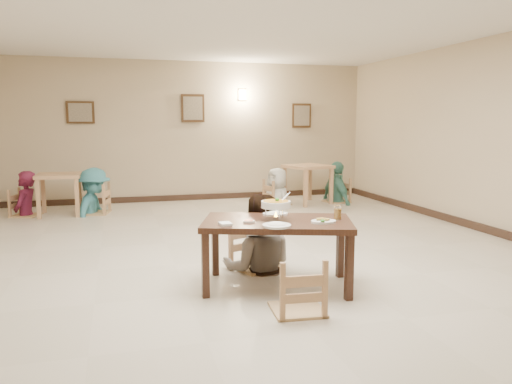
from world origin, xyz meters
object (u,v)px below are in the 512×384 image
object	(u,v)px
curry_warmer	(276,205)
bg_chair_lr	(94,185)
bg_table_right	(308,172)
bg_diner_d	(337,161)
chair_far	(256,224)
bg_diner_c	(277,168)
main_diner	(259,194)
bg_chair_rr	(337,179)
main_table	(277,228)
bg_diner_a	(23,171)
bg_diner_b	(93,168)
bg_chair_rl	(277,181)
bg_table_left	(59,181)
drink_glass	(338,213)
bg_chair_ll	(25,191)
chair_near	(298,259)

from	to	relation	value
curry_warmer	bg_chair_lr	size ratio (longest dim) A/B	0.32
bg_table_right	bg_diner_d	world-z (taller)	bg_diner_d
chair_far	bg_chair_lr	size ratio (longest dim) A/B	0.98
bg_diner_c	main_diner	bearing A→B (deg)	-37.75
chair_far	bg_chair_rr	xyz separation A→B (m)	(2.97, 4.21, -0.03)
main_table	bg_diner_a	world-z (taller)	bg_diner_a
bg_chair_rr	bg_diner_a	distance (m)	6.16
bg_diner_b	bg_chair_rl	bearing A→B (deg)	-68.71
bg_diner_c	bg_diner_d	size ratio (longest dim) A/B	0.88
main_diner	bg_chair_rr	bearing A→B (deg)	-109.29
chair_far	bg_chair_lr	world-z (taller)	bg_chair_lr
curry_warmer	bg_table_left	xyz separation A→B (m)	(-2.60, 4.91, -0.24)
main_table	main_diner	world-z (taller)	main_diner
drink_glass	bg_chair_rr	distance (m)	5.57
bg_chair_ll	bg_diner_c	world-z (taller)	bg_diner_c
main_diner	bg_chair_ll	bearing A→B (deg)	-38.17
chair_far	bg_table_left	bearing A→B (deg)	99.54
chair_near	bg_diner_b	distance (m)	5.96
chair_near	bg_table_left	xyz separation A→B (m)	(-2.58, 5.64, 0.14)
chair_near	bg_chair_rl	distance (m)	5.91
chair_near	bg_chair_lr	xyz separation A→B (m)	(-1.98, 5.61, 0.05)
bg_table_left	bg_chair_lr	xyz separation A→B (m)	(0.60, -0.03, -0.09)
bg_table_right	bg_chair_rr	size ratio (longest dim) A/B	1.04
bg_table_right	bg_chair_rr	xyz separation A→B (m)	(0.66, -0.01, -0.18)
drink_glass	bg_diner_b	xyz separation A→B (m)	(-2.62, 5.04, 0.09)
bg_diner_d	bg_chair_rl	bearing A→B (deg)	82.97
bg_chair_rl	bg_diner_d	distance (m)	1.38
chair_far	bg_table_right	bearing A→B (deg)	39.43
bg_table_right	bg_diner_d	xyz separation A→B (m)	(0.66, -0.01, 0.20)
bg_table_left	bg_chair_rl	distance (m)	4.23
bg_diner_d	curry_warmer	bearing A→B (deg)	144.18
bg_table_left	bg_diner_d	xyz separation A→B (m)	(5.55, -0.02, 0.25)
bg_table_left	bg_chair_rr	distance (m)	5.55
drink_glass	bg_diner_c	bearing A→B (deg)	78.86
bg_chair_ll	main_table	bearing A→B (deg)	-129.13
chair_near	bg_table_right	size ratio (longest dim) A/B	0.96
drink_glass	bg_chair_ll	world-z (taller)	bg_chair_ll
bg_chair_ll	bg_diner_d	size ratio (longest dim) A/B	0.54
bg_chair_rl	chair_far	bearing A→B (deg)	145.23
bg_diner_c	bg_diner_d	bearing A→B (deg)	70.67
drink_glass	main_diner	bearing A→B (deg)	128.37
curry_warmer	bg_table_left	size ratio (longest dim) A/B	0.44
curry_warmer	bg_table_right	world-z (taller)	curry_warmer
chair_near	bg_diner_c	distance (m)	5.92
main_table	bg_table_left	world-z (taller)	bg_table_left
bg_chair_ll	bg_diner_c	bearing A→B (deg)	-72.15
bg_chair_ll	bg_chair_rl	xyz separation A→B (m)	(4.83, -0.02, 0.02)
bg_chair_lr	curry_warmer	bearing A→B (deg)	34.86
curry_warmer	bg_table_right	size ratio (longest dim) A/B	0.33
curry_warmer	bg_diner_b	world-z (taller)	bg_diner_b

